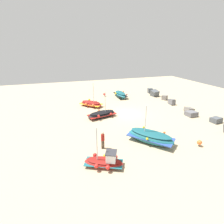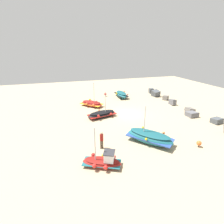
{
  "view_description": "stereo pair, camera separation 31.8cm",
  "coord_description": "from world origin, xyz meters",
  "px_view_note": "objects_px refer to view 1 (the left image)",
  "views": [
    {
      "loc": [
        20.92,
        -9.12,
        8.73
      ],
      "look_at": [
        1.01,
        -2.59,
        0.9
      ],
      "focal_mm": 28.07,
      "sensor_mm": 36.0,
      "label": 1
    },
    {
      "loc": [
        21.02,
        -8.81,
        8.73
      ],
      "look_at": [
        1.01,
        -2.59,
        0.9
      ],
      "focal_mm": 28.07,
      "sensor_mm": 36.0,
      "label": 2
    }
  ],
  "objects_px": {
    "fishing_boat_1": "(150,137)",
    "fishing_boat_4": "(102,114)",
    "fishing_boat_3": "(105,161)",
    "mooring_buoy_1": "(104,94)",
    "fishing_boat_0": "(91,104)",
    "person_walking": "(103,139)",
    "mooring_buoy_0": "(199,143)",
    "fishing_boat_2": "(120,94)"
  },
  "relations": [
    {
      "from": "fishing_boat_0",
      "to": "mooring_buoy_1",
      "type": "bearing_deg",
      "value": -78.6
    },
    {
      "from": "fishing_boat_3",
      "to": "fishing_boat_4",
      "type": "xyz_separation_m",
      "value": [
        -9.84,
        2.42,
        -0.02
      ]
    },
    {
      "from": "fishing_boat_0",
      "to": "person_walking",
      "type": "distance_m",
      "value": 12.34
    },
    {
      "from": "fishing_boat_0",
      "to": "person_walking",
      "type": "bearing_deg",
      "value": 129.99
    },
    {
      "from": "fishing_boat_2",
      "to": "person_walking",
      "type": "height_order",
      "value": "person_walking"
    },
    {
      "from": "fishing_boat_2",
      "to": "person_walking",
      "type": "xyz_separation_m",
      "value": [
        15.71,
        -7.65,
        0.43
      ]
    },
    {
      "from": "fishing_boat_4",
      "to": "fishing_boat_3",
      "type": "bearing_deg",
      "value": 62.4
    },
    {
      "from": "fishing_boat_3",
      "to": "fishing_boat_4",
      "type": "relative_size",
      "value": 0.8
    },
    {
      "from": "fishing_boat_1",
      "to": "fishing_boat_0",
      "type": "bearing_deg",
      "value": 154.29
    },
    {
      "from": "fishing_boat_3",
      "to": "mooring_buoy_1",
      "type": "xyz_separation_m",
      "value": [
        -19.75,
        5.58,
        -0.03
      ]
    },
    {
      "from": "fishing_boat_0",
      "to": "mooring_buoy_0",
      "type": "xyz_separation_m",
      "value": [
        14.67,
        7.17,
        -0.03
      ]
    },
    {
      "from": "fishing_boat_1",
      "to": "fishing_boat_2",
      "type": "bearing_deg",
      "value": 129.65
    },
    {
      "from": "person_walking",
      "to": "mooring_buoy_0",
      "type": "xyz_separation_m",
      "value": [
        2.44,
        8.64,
        -0.57
      ]
    },
    {
      "from": "mooring_buoy_1",
      "to": "fishing_boat_1",
      "type": "bearing_deg",
      "value": -1.37
    },
    {
      "from": "person_walking",
      "to": "fishing_boat_1",
      "type": "bearing_deg",
      "value": 74.44
    },
    {
      "from": "fishing_boat_0",
      "to": "fishing_boat_3",
      "type": "height_order",
      "value": "fishing_boat_0"
    },
    {
      "from": "fishing_boat_2",
      "to": "fishing_boat_3",
      "type": "height_order",
      "value": "fishing_boat_3"
    },
    {
      "from": "fishing_boat_3",
      "to": "fishing_boat_4",
      "type": "height_order",
      "value": "fishing_boat_4"
    },
    {
      "from": "fishing_boat_1",
      "to": "fishing_boat_4",
      "type": "bearing_deg",
      "value": 159.71
    },
    {
      "from": "person_walking",
      "to": "fishing_boat_2",
      "type": "bearing_deg",
      "value": 143.42
    },
    {
      "from": "fishing_boat_0",
      "to": "fishing_boat_4",
      "type": "bearing_deg",
      "value": 141.74
    },
    {
      "from": "person_walking",
      "to": "mooring_buoy_1",
      "type": "height_order",
      "value": "person_walking"
    },
    {
      "from": "fishing_boat_3",
      "to": "mooring_buoy_1",
      "type": "bearing_deg",
      "value": 99.87
    },
    {
      "from": "fishing_boat_1",
      "to": "mooring_buoy_1",
      "type": "relative_size",
      "value": 7.21
    },
    {
      "from": "fishing_boat_1",
      "to": "fishing_boat_4",
      "type": "xyz_separation_m",
      "value": [
        -7.75,
        -2.74,
        -0.19
      ]
    },
    {
      "from": "fishing_boat_2",
      "to": "mooring_buoy_1",
      "type": "bearing_deg",
      "value": -118.6
    },
    {
      "from": "fishing_boat_0",
      "to": "mooring_buoy_0",
      "type": "bearing_deg",
      "value": 162.89
    },
    {
      "from": "fishing_boat_4",
      "to": "mooring_buoy_0",
      "type": "relative_size",
      "value": 6.76
    },
    {
      "from": "fishing_boat_0",
      "to": "mooring_buoy_0",
      "type": "height_order",
      "value": "fishing_boat_0"
    },
    {
      "from": "fishing_boat_0",
      "to": "mooring_buoy_1",
      "type": "relative_size",
      "value": 5.96
    },
    {
      "from": "fishing_boat_3",
      "to": "mooring_buoy_0",
      "type": "distance_m",
      "value": 9.17
    },
    {
      "from": "fishing_boat_0",
      "to": "fishing_boat_2",
      "type": "height_order",
      "value": "fishing_boat_0"
    },
    {
      "from": "fishing_boat_2",
      "to": "mooring_buoy_0",
      "type": "relative_size",
      "value": 6.58
    },
    {
      "from": "mooring_buoy_0",
      "to": "mooring_buoy_1",
      "type": "height_order",
      "value": "mooring_buoy_1"
    },
    {
      "from": "fishing_boat_3",
      "to": "fishing_boat_4",
      "type": "distance_m",
      "value": 10.13
    },
    {
      "from": "fishing_boat_1",
      "to": "fishing_boat_4",
      "type": "relative_size",
      "value": 1.1
    },
    {
      "from": "fishing_boat_3",
      "to": "mooring_buoy_1",
      "type": "distance_m",
      "value": 20.52
    },
    {
      "from": "fishing_boat_1",
      "to": "mooring_buoy_0",
      "type": "bearing_deg",
      "value": 23.34
    },
    {
      "from": "fishing_boat_4",
      "to": "person_walking",
      "type": "xyz_separation_m",
      "value": [
        7.35,
        -1.89,
        0.55
      ]
    },
    {
      "from": "fishing_boat_3",
      "to": "person_walking",
      "type": "relative_size",
      "value": 1.99
    },
    {
      "from": "fishing_boat_2",
      "to": "mooring_buoy_1",
      "type": "xyz_separation_m",
      "value": [
        -1.55,
        -2.6,
        -0.12
      ]
    },
    {
      "from": "fishing_boat_3",
      "to": "mooring_buoy_0",
      "type": "bearing_deg",
      "value": 25.95
    }
  ]
}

